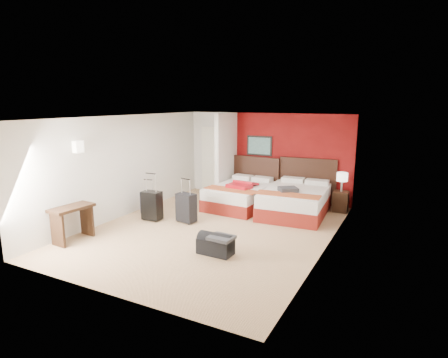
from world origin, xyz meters
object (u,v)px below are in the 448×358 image
Objects in this scene: bed_left at (241,196)px; desk at (73,224)px; suitcase_charcoal at (186,209)px; bed_right at (295,202)px; duffel_bag at (216,245)px; suitcase_black at (152,207)px; table_lamp at (342,182)px; nightstand at (341,201)px; red_suitcase_open at (243,185)px; suitcase_navy at (149,203)px.

bed_left is 2.26× the size of desk.
desk is (-1.42, -2.08, 0.03)m from suitcase_charcoal.
duffel_bag is at bearing -104.15° from bed_right.
suitcase_black is at bearing -148.46° from bed_right.
bed_right is at bearing 80.89° from duffel_bag.
table_lamp is 6.52m from desk.
table_lamp reaches higher than bed_right.
desk is (-4.51, -4.69, -0.42)m from table_lamp.
bed_right is 4.03× the size of nightstand.
desk is (-2.11, -3.78, -0.28)m from red_suitcase_open.
bed_right reaches higher than nightstand.
red_suitcase_open is 1.86m from suitcase_charcoal.
bed_left reaches higher than suitcase_navy.
table_lamp is 0.75× the size of suitcase_charcoal.
duffel_bag is (1.52, -1.34, -0.17)m from suitcase_charcoal.
suitcase_black is at bearing -146.66° from nightstand.
nightstand is at bearing 33.86° from suitcase_black.
suitcase_charcoal reaches higher than nightstand.
red_suitcase_open is 1.57× the size of nightstand.
red_suitcase_open reaches higher than bed_left.
desk reaches higher than suitcase_charcoal.
red_suitcase_open reaches higher than duffel_bag.
suitcase_charcoal is (-0.69, -1.70, -0.31)m from red_suitcase_open.
table_lamp reaches higher than red_suitcase_open.
duffel_bag is (0.94, -3.14, -0.13)m from bed_left.
suitcase_black reaches higher than duffel_bag.
suitcase_black is at bearing -153.03° from suitcase_charcoal.
nightstand is 1.07× the size of table_lamp.
suitcase_charcoal is at bearing -139.71° from table_lamp.
suitcase_black is at bearing -121.26° from bed_left.
duffel_bag is (2.76, -1.50, -0.10)m from suitcase_navy.
suitcase_charcoal is 1.01× the size of duffel_bag.
table_lamp is (0.00, 0.00, 0.52)m from nightstand.
nightstand is 1.00× the size of suitcase_navy.
suitcase_navy is at bearing 152.61° from duffel_bag.
duffel_bag is (-1.56, -3.96, -0.62)m from table_lamp.
nightstand is (2.50, 0.81, -0.03)m from bed_left.
bed_left is at bearing 107.73° from duffel_bag.
nightstand is at bearing 34.54° from bed_right.
bed_right reaches higher than bed_left.
bed_right is 2.78m from suitcase_charcoal.
nightstand is at bearing 0.00° from table_lamp.
bed_right is 2.45× the size of desk.
suitcase_charcoal is at bearing -104.16° from red_suitcase_open.
suitcase_navy is (-4.32, -2.45, -0.52)m from table_lamp.
suitcase_black is (-3.91, -2.86, -0.44)m from table_lamp.
red_suitcase_open reaches higher than suitcase_charcoal.
bed_left is 3.73× the size of nightstand.
suitcase_navy is at bearing 133.25° from suitcase_black.
nightstand is at bearing 69.58° from duffel_bag.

